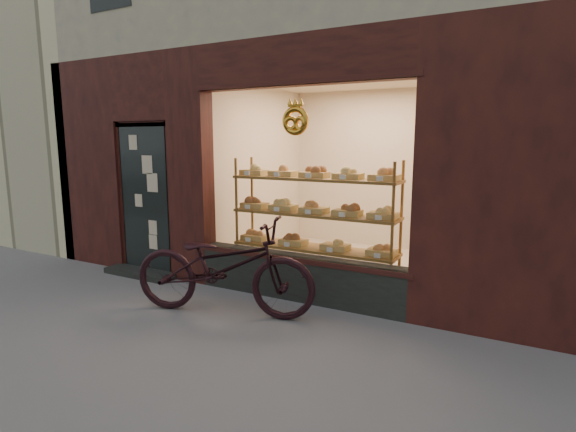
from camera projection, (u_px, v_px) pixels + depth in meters
The scene contains 4 objects.
ground at pixel (142, 365), 3.91m from camera, with size 90.00×90.00×0.00m, color slate.
neighbor_left at pixel (32, 46), 12.43m from camera, with size 12.00×7.00×9.00m, color beige.
display_shelf at pixel (314, 223), 5.77m from camera, with size 2.20×0.45×1.70m.
bicycle at pixel (223, 266), 4.98m from camera, with size 0.73×2.09×1.10m, color black.
Camera 1 is at (2.85, -2.60, 1.93)m, focal length 28.00 mm.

